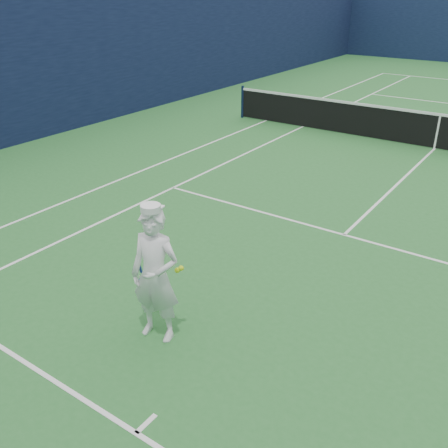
# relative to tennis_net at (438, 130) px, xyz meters

# --- Properties ---
(ground) EXTENTS (80.00, 80.00, 0.00)m
(ground) POSITION_rel_tennis_net_xyz_m (0.00, 0.00, -0.55)
(ground) COLOR #286A2D
(ground) RESTS_ON ground
(court_markings) EXTENTS (11.03, 23.83, 0.01)m
(court_markings) POSITION_rel_tennis_net_xyz_m (0.00, 0.00, -0.55)
(court_markings) COLOR white
(court_markings) RESTS_ON ground
(windscreen_fence) EXTENTS (20.12, 36.12, 4.00)m
(windscreen_fence) POSITION_rel_tennis_net_xyz_m (0.00, 0.00, 1.45)
(windscreen_fence) COLOR #0F1A39
(windscreen_fence) RESTS_ON ground
(tennis_net) EXTENTS (12.88, 0.09, 1.07)m
(tennis_net) POSITION_rel_tennis_net_xyz_m (0.00, 0.00, 0.00)
(tennis_net) COLOR #141E4C
(tennis_net) RESTS_ON ground
(tennis_player) EXTENTS (0.83, 0.55, 1.88)m
(tennis_player) POSITION_rel_tennis_net_xyz_m (-0.88, -10.53, 0.36)
(tennis_player) COLOR white
(tennis_player) RESTS_ON ground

